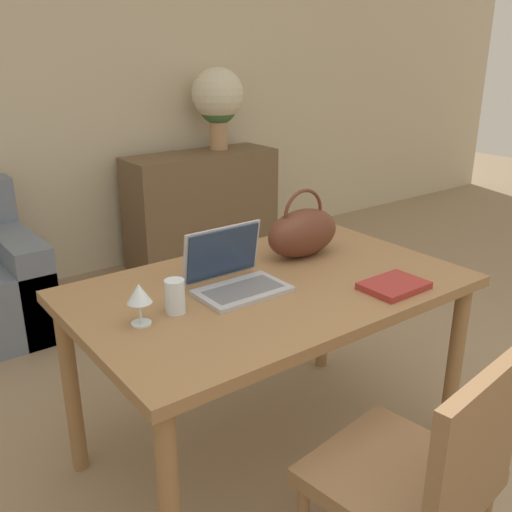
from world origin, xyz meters
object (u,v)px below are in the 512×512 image
Objects in this scene: chair at (422,474)px; handbag at (303,232)px; wine_glass at (139,295)px; flower_vase at (218,99)px; laptop at (233,273)px; drinking_glass at (175,296)px.

handbag reaches higher than chair.
wine_glass is 0.23× the size of flower_vase.
flower_vase is (1.69, 2.13, 0.35)m from wine_glass.
flower_vase reaches higher than handbag.
laptop is 2.80× the size of drinking_glass.
chair is at bearing -67.85° from drinking_glass.
laptop is 0.27m from drinking_glass.
handbag is at bearing -114.32° from flower_vase.
wine_glass reaches higher than chair.
handbag is at bearing 60.84° from chair.
flower_vase is at bearing 51.53° from wine_glass.
wine_glass is at bearing -175.40° from drinking_glass.
wine_glass is 0.82m from handbag.
chair is 3.22m from flower_vase.
drinking_glass is at bearing 4.60° from wine_glass.
handbag is 2.18m from flower_vase.
laptop is at bearing 11.28° from drinking_glass.
drinking_glass is at bearing -126.45° from flower_vase.
drinking_glass is at bearing -168.72° from laptop.
flower_vase is at bearing 53.55° from drinking_glass.
drinking_glass is 2.66m from flower_vase.
chair is 1.41× the size of flower_vase.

